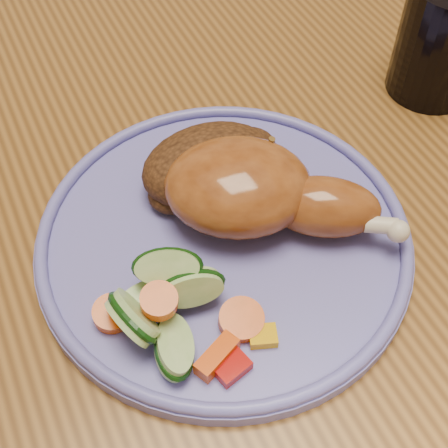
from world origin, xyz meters
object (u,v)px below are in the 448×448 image
(dining_table, at_px, (245,204))
(drinking_glass, at_px, (443,40))
(plate, at_px, (224,240))
(chair_far, at_px, (85,22))

(dining_table, distance_m, drinking_glass, 0.24)
(plate, bearing_deg, chair_far, 84.71)
(dining_table, xyz_separation_m, chair_far, (0.00, 0.63, -0.17))
(dining_table, distance_m, plate, 0.14)
(dining_table, bearing_deg, drinking_glass, -1.10)
(dining_table, height_order, plate, plate)
(drinking_glass, bearing_deg, dining_table, 178.90)
(plate, bearing_deg, drinking_glass, 18.37)
(chair_far, height_order, plate, chair_far)
(chair_far, bearing_deg, dining_table, -90.00)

